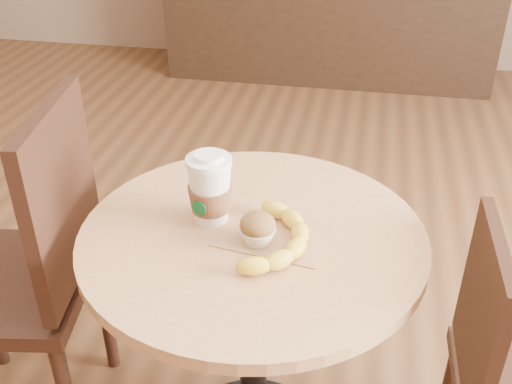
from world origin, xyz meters
TOP-DOWN VIEW (x-y plane):
  - cafe_table at (0.08, 0.06)m, footprint 0.78×0.78m
  - chair_left at (-0.52, 0.07)m, footprint 0.50×0.50m
  - service_counter at (0.00, 3.18)m, footprint 2.30×0.65m
  - kraft_bag at (0.13, 0.06)m, footprint 0.27×0.22m
  - coffee_cup at (-0.03, 0.09)m, footprint 0.10×0.11m
  - muffin at (0.10, 0.02)m, footprint 0.08×0.08m
  - banana at (0.15, 0.02)m, footprint 0.19×0.30m

SIDE VIEW (x-z plane):
  - service_counter at x=0.00m, z-range 0.00..1.04m
  - chair_left at x=-0.52m, z-range 0.05..1.04m
  - cafe_table at x=0.08m, z-range 0.18..0.93m
  - kraft_bag at x=0.13m, z-range 0.75..0.75m
  - banana at x=0.15m, z-range 0.75..0.79m
  - muffin at x=0.10m, z-range 0.75..0.82m
  - coffee_cup at x=-0.03m, z-range 0.74..0.91m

